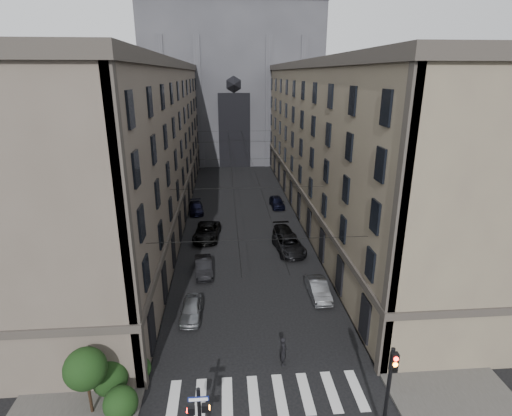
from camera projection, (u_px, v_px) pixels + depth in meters
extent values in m
cube|color=#383533|center=(160.00, 216.00, 51.16)|extent=(7.00, 80.00, 0.15)
cube|color=#383533|center=(321.00, 212.00, 52.76)|extent=(7.00, 80.00, 0.15)
cube|color=beige|center=(267.00, 395.00, 22.71)|extent=(11.00, 3.20, 0.01)
cube|color=#51473E|center=(129.00, 147.00, 48.08)|extent=(13.00, 60.00, 18.00)
cube|color=#38332D|center=(121.00, 64.00, 45.07)|extent=(13.60, 60.60, 0.90)
cube|color=#38332D|center=(133.00, 185.00, 49.62)|extent=(13.40, 60.30, 0.50)
cube|color=brown|center=(348.00, 144.00, 50.13)|extent=(13.00, 60.00, 18.00)
cube|color=#38332D|center=(354.00, 65.00, 47.13)|extent=(13.60, 60.60, 0.90)
cube|color=#38332D|center=(345.00, 181.00, 51.67)|extent=(13.40, 60.30, 0.50)
cube|color=#2D2D33|center=(232.00, 86.00, 84.02)|extent=(34.00, 22.00, 30.00)
cube|color=#38332D|center=(231.00, 4.00, 79.06)|extent=(35.00, 23.00, 1.20)
cube|color=black|center=(234.00, 131.00, 76.14)|extent=(6.00, 0.30, 14.00)
cube|color=orange|center=(205.00, 408.00, 18.23)|extent=(0.34, 0.24, 0.38)
cube|color=#FF0C07|center=(191.00, 410.00, 18.34)|extent=(0.34, 0.24, 0.38)
cube|color=navy|center=(198.00, 399.00, 17.88)|extent=(0.95, 0.05, 0.24)
cylinder|color=black|center=(388.00, 393.00, 19.47)|extent=(0.20, 0.20, 5.20)
cube|color=black|center=(394.00, 362.00, 18.62)|extent=(0.34, 0.30, 1.00)
cylinder|color=#FF0C07|center=(396.00, 359.00, 18.37)|extent=(0.22, 0.05, 0.22)
cylinder|color=orange|center=(395.00, 365.00, 18.47)|extent=(0.22, 0.05, 0.22)
cylinder|color=black|center=(395.00, 370.00, 18.57)|extent=(0.22, 0.05, 0.22)
sphere|color=black|center=(121.00, 403.00, 20.84)|extent=(1.80, 1.80, 1.80)
sphere|color=black|center=(110.00, 378.00, 22.43)|extent=(2.00, 2.00, 2.00)
sphere|color=black|center=(139.00, 369.00, 23.58)|extent=(1.40, 1.40, 1.40)
cylinder|color=black|center=(89.00, 393.00, 21.08)|extent=(0.16, 0.16, 2.40)
sphere|color=black|center=(85.00, 369.00, 20.57)|extent=(2.20, 2.20, 2.20)
cylinder|color=black|center=(259.00, 240.00, 25.03)|extent=(14.00, 0.03, 0.03)
cylinder|color=black|center=(248.00, 188.00, 36.37)|extent=(14.00, 0.03, 0.03)
cylinder|color=black|center=(241.00, 159.00, 48.64)|extent=(14.00, 0.03, 0.03)
cylinder|color=black|center=(237.00, 142.00, 60.92)|extent=(14.00, 0.03, 0.03)
cylinder|color=black|center=(235.00, 131.00, 72.25)|extent=(14.00, 0.03, 0.03)
cylinder|color=black|center=(231.00, 161.00, 49.62)|extent=(0.03, 60.00, 0.03)
cylinder|color=black|center=(251.00, 160.00, 49.81)|extent=(0.03, 60.00, 0.03)
imported|color=slate|center=(191.00, 309.00, 29.84)|extent=(1.68, 3.92, 1.32)
imported|color=black|center=(204.00, 267.00, 36.31)|extent=(1.85, 4.38, 1.41)
imported|color=black|center=(207.00, 232.00, 44.03)|extent=(3.16, 5.93, 1.59)
imported|color=black|center=(196.00, 208.00, 52.47)|extent=(2.27, 4.61, 1.29)
imported|color=slate|center=(318.00, 289.00, 32.57)|extent=(1.53, 4.16, 1.36)
imported|color=black|center=(289.00, 245.00, 40.78)|extent=(3.15, 5.85, 1.56)
imported|color=black|center=(285.00, 235.00, 43.22)|extent=(2.37, 5.29, 1.50)
imported|color=black|center=(277.00, 202.00, 54.52)|extent=(1.91, 4.35, 1.46)
imported|color=black|center=(284.00, 351.00, 24.89)|extent=(0.56, 0.76, 1.93)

